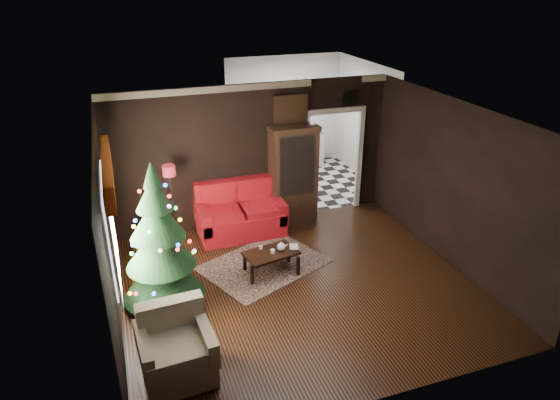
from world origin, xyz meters
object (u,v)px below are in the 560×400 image
object	(u,v)px
loveseat	(240,210)
curio_cabinet	(293,177)
teapot	(281,247)
wall_clock	(348,98)
christmas_tree	(159,242)
coffee_table	(271,262)
kitchen_table	(298,175)
floor_lamp	(172,203)
armchair	(176,346)

from	to	relation	value
loveseat	curio_cabinet	size ratio (longest dim) A/B	0.89
loveseat	teapot	distance (m)	1.56
wall_clock	teapot	bearing A→B (deg)	-136.91
curio_cabinet	christmas_tree	xyz separation A→B (m)	(-2.83, -1.98, 0.10)
coffee_table	kitchen_table	bearing A→B (deg)	61.96
loveseat	floor_lamp	bearing A→B (deg)	179.14
kitchen_table	curio_cabinet	bearing A→B (deg)	-114.44
coffee_table	wall_clock	world-z (taller)	wall_clock
curio_cabinet	coffee_table	bearing A→B (deg)	-120.84
coffee_table	teapot	size ratio (longest dim) A/B	5.40
armchair	teapot	size ratio (longest dim) A/B	5.65
floor_lamp	wall_clock	xyz separation A→B (m)	(3.61, 0.38, 1.55)
christmas_tree	armchair	size ratio (longest dim) A/B	2.58
christmas_tree	coffee_table	distance (m)	1.99
coffee_table	teapot	distance (m)	0.32
teapot	wall_clock	xyz separation A→B (m)	(2.06, 1.93, 1.90)
floor_lamp	teapot	size ratio (longest dim) A/B	9.07
wall_clock	kitchen_table	size ratio (longest dim) A/B	0.43
curio_cabinet	teapot	size ratio (longest dim) A/B	11.85
loveseat	coffee_table	world-z (taller)	loveseat
curio_cabinet	wall_clock	distance (m)	1.88
loveseat	kitchen_table	size ratio (longest dim) A/B	2.27
curio_cabinet	floor_lamp	distance (m)	2.42
armchair	teapot	xyz separation A→B (m)	(2.01, 1.84, 0.02)
loveseat	wall_clock	xyz separation A→B (m)	(2.35, 0.40, 1.88)
armchair	coffee_table	distance (m)	2.62
coffee_table	kitchen_table	size ratio (longest dim) A/B	1.15
floor_lamp	teapot	world-z (taller)	floor_lamp
teapot	wall_clock	world-z (taller)	wall_clock
wall_clock	coffee_table	bearing A→B (deg)	-139.43
armchair	curio_cabinet	bearing A→B (deg)	47.78
floor_lamp	christmas_tree	distance (m)	1.84
christmas_tree	armchair	distance (m)	1.72
floor_lamp	teapot	xyz separation A→B (m)	(1.55, -1.55, -0.35)
floor_lamp	wall_clock	size ratio (longest dim) A/B	4.55
christmas_tree	coffee_table	size ratio (longest dim) A/B	2.70
floor_lamp	christmas_tree	size ratio (longest dim) A/B	0.62
curio_cabinet	wall_clock	world-z (taller)	wall_clock
floor_lamp	wall_clock	distance (m)	3.94
teapot	kitchen_table	world-z (taller)	kitchen_table
teapot	wall_clock	bearing A→B (deg)	43.09
armchair	wall_clock	size ratio (longest dim) A/B	2.83
teapot	floor_lamp	bearing A→B (deg)	134.99
loveseat	armchair	distance (m)	3.78
kitchen_table	wall_clock	bearing A→B (deg)	-66.25
christmas_tree	kitchen_table	size ratio (longest dim) A/B	3.12
curio_cabinet	kitchen_table	world-z (taller)	curio_cabinet
christmas_tree	coffee_table	bearing A→B (deg)	7.80
teapot	curio_cabinet	bearing A→B (deg)	63.77
kitchen_table	loveseat	bearing A→B (deg)	-137.49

